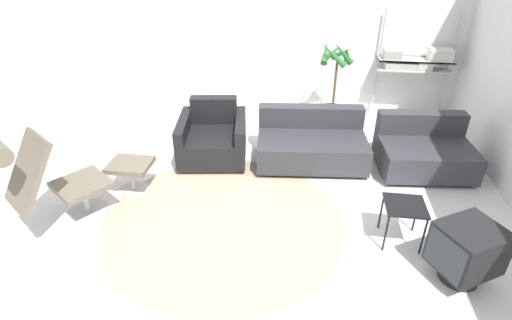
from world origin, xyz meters
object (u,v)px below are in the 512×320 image
crt_television (466,252)px  potted_plant (333,93)px  couch_low (311,144)px  couch_second (424,152)px  armchair_red (213,139)px  ottoman (131,170)px  shelf_unit (415,61)px  side_table (405,209)px  lounge_chair (42,174)px

crt_television → potted_plant: 3.34m
couch_low → crt_television: 2.37m
couch_second → potted_plant: 1.70m
couch_second → potted_plant: size_ratio=0.88×
armchair_red → crt_television: size_ratio=1.53×
armchair_red → couch_second: bearing=173.0°
armchair_red → crt_television: 3.26m
ottoman → shelf_unit: size_ratio=0.28×
ottoman → shelf_unit: (3.59, 2.65, 0.68)m
armchair_red → shelf_unit: bearing=-157.3°
ottoman → potted_plant: size_ratio=0.35×
side_table → crt_television: 0.64m
couch_low → side_table: size_ratio=3.40×
potted_plant → crt_television: bearing=-71.4°
couch_low → couch_second: size_ratio=1.23×
couch_second → crt_television: size_ratio=1.81×
couch_low → potted_plant: (0.30, 1.22, 0.28)m
ottoman → couch_second: bearing=16.0°
armchair_red → side_table: 2.64m
lounge_chair → side_table: lounge_chair is taller
ottoman → side_table: size_ratio=1.10×
couch_second → armchair_red: bearing=-4.2°
crt_television → shelf_unit: shelf_unit is taller
lounge_chair → couch_second: 4.42m
couch_second → potted_plant: bearing=-52.9°
ottoman → couch_second: size_ratio=0.40×
armchair_red → couch_low: armchair_red is taller
armchair_red → side_table: bearing=139.4°
armchair_red → couch_low: size_ratio=0.69×
lounge_chair → armchair_red: lounge_chair is taller
side_table → potted_plant: potted_plant is taller
side_table → shelf_unit: bearing=79.1°
side_table → shelf_unit: 3.22m
armchair_red → shelf_unit: 3.38m
side_table → shelf_unit: shelf_unit is taller
ottoman → crt_television: bearing=-15.0°
crt_television → shelf_unit: size_ratio=0.39×
side_table → couch_second: bearing=70.8°
armchair_red → side_table: (2.23, -1.41, 0.11)m
side_table → potted_plant: size_ratio=0.32×
lounge_chair → shelf_unit: size_ratio=0.66×
armchair_red → potted_plant: bearing=-149.6°
potted_plant → couch_second: bearing=-47.3°
lounge_chair → armchair_red: size_ratio=1.12×
lounge_chair → couch_second: (4.04, 1.75, -0.40)m
lounge_chair → crt_television: 3.99m
armchair_red → crt_television: bearing=136.8°
couch_second → side_table: size_ratio=2.76×
lounge_chair → side_table: 3.54m
armchair_red → shelf_unit: (2.83, 1.71, 0.69)m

